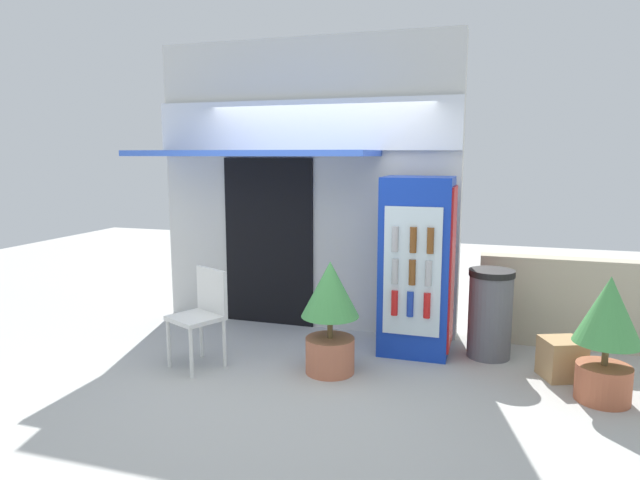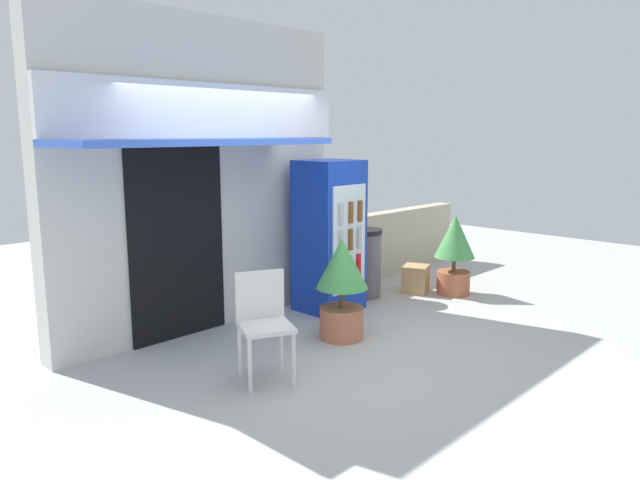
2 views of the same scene
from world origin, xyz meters
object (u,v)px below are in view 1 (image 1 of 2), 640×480
object	(u,v)px
potted_plant_near_shop	(330,310)
plastic_chair	(203,309)
trash_bin	(490,313)
potted_plant_curbside	(607,330)
cardboard_box	(562,359)
drink_cooler	(417,266)

from	to	relation	value
potted_plant_near_shop	plastic_chair	bearing A→B (deg)	-171.71
plastic_chair	trash_bin	size ratio (longest dim) A/B	1.05
trash_bin	potted_plant_near_shop	bearing A→B (deg)	-148.55
plastic_chair	trash_bin	distance (m)	2.76
potted_plant_curbside	trash_bin	world-z (taller)	potted_plant_curbside
cardboard_box	potted_plant_curbside	bearing A→B (deg)	-56.49
drink_cooler	potted_plant_near_shop	xyz separation A→B (m)	(-0.67, -0.78, -0.30)
potted_plant_near_shop	cardboard_box	bearing A→B (deg)	13.68
potted_plant_near_shop	trash_bin	distance (m)	1.62
trash_bin	potted_plant_curbside	bearing A→B (deg)	-40.44
potted_plant_near_shop	trash_bin	xyz separation A→B (m)	(1.38, 0.84, -0.14)
trash_bin	cardboard_box	size ratio (longest dim) A/B	2.45
drink_cooler	cardboard_box	bearing A→B (deg)	-12.59
drink_cooler	plastic_chair	world-z (taller)	drink_cooler
plastic_chair	potted_plant_near_shop	size ratio (longest dim) A/B	0.88
trash_bin	drink_cooler	bearing A→B (deg)	-175.31
drink_cooler	cardboard_box	xyz separation A→B (m)	(1.33, -0.30, -0.70)
potted_plant_curbside	drink_cooler	bearing A→B (deg)	156.38
potted_plant_near_shop	cardboard_box	distance (m)	2.10
plastic_chair	trash_bin	xyz separation A→B (m)	(2.57, 1.02, -0.10)
drink_cooler	plastic_chair	bearing A→B (deg)	-152.73
trash_bin	cardboard_box	distance (m)	0.76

